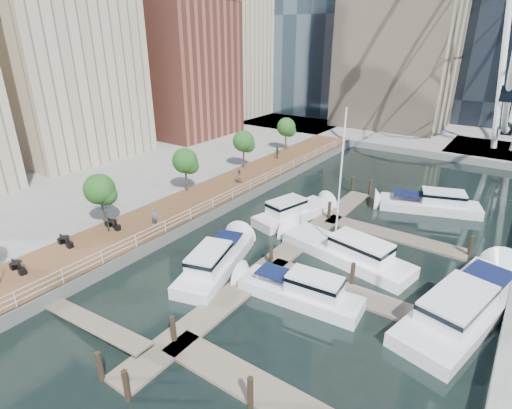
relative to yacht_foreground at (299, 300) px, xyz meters
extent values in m
plane|color=black|center=(-6.85, -5.50, 0.00)|extent=(520.00, 520.00, 0.00)
cube|color=brown|center=(-15.85, 9.50, 0.50)|extent=(6.00, 60.00, 1.00)
cube|color=#595954|center=(-12.85, 9.50, 0.50)|extent=(0.25, 60.00, 1.00)
cube|color=gray|center=(-42.85, 9.50, 0.50)|extent=(48.00, 90.00, 1.00)
cube|color=gray|center=(-6.85, 96.50, 0.50)|extent=(200.00, 114.00, 1.00)
cube|color=gray|center=(7.15, 46.50, 0.50)|extent=(14.00, 12.00, 1.00)
cube|color=#6D6051|center=(-3.85, 4.50, 0.10)|extent=(2.00, 32.00, 0.20)
cube|color=#6D6051|center=(2.15, -7.50, 0.10)|extent=(12.00, 2.00, 0.20)
cube|color=#6D6051|center=(2.15, 2.50, 0.10)|extent=(12.00, 2.00, 0.20)
cube|color=#6D6051|center=(2.15, 12.50, 0.10)|extent=(12.00, 2.00, 0.20)
cube|color=#BCAD8E|center=(-40.85, 10.50, 14.00)|extent=(14.00, 16.00, 26.00)
cube|color=brown|center=(-36.85, 28.50, 11.00)|extent=(12.00, 14.00, 20.00)
cube|color=#BCAD8E|center=(-42.85, 44.50, 15.00)|extent=(14.00, 16.00, 28.00)
cylinder|color=white|center=(4.65, 46.50, 14.00)|extent=(0.80, 0.80, 26.00)
cylinder|color=#3F2B1C|center=(-18.25, -1.50, 2.20)|extent=(0.20, 0.20, 2.40)
sphere|color=#265B1E|center=(-18.25, -1.50, 4.30)|extent=(2.60, 2.60, 2.60)
cylinder|color=#3F2B1C|center=(-18.25, 8.50, 2.20)|extent=(0.20, 0.20, 2.40)
sphere|color=#265B1E|center=(-18.25, 8.50, 4.30)|extent=(2.60, 2.60, 2.60)
cylinder|color=#3F2B1C|center=(-18.25, 18.50, 2.20)|extent=(0.20, 0.20, 2.40)
sphere|color=#265B1E|center=(-18.25, 18.50, 4.30)|extent=(2.60, 2.60, 2.60)
cylinder|color=#3F2B1C|center=(-18.25, 28.50, 2.20)|extent=(0.20, 0.20, 2.40)
sphere|color=#265B1E|center=(-18.25, 28.50, 4.30)|extent=(2.60, 2.60, 2.60)
imported|color=#4F5869|center=(-14.76, 1.03, 1.75)|extent=(0.64, 0.63, 1.49)
imported|color=#7B5D55|center=(-15.30, 13.61, 1.79)|extent=(0.93, 0.97, 1.59)
imported|color=#333A40|center=(-16.97, 24.22, 1.76)|extent=(0.92, 0.44, 1.53)
imported|color=#0F381E|center=(-16.98, -2.11, 2.36)|extent=(3.06, 3.12, 2.73)
camera|label=1|loc=(10.07, -19.40, 15.98)|focal=28.00mm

